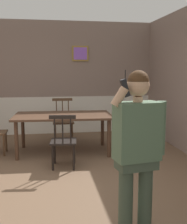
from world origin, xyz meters
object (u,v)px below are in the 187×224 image
dining_table (63,118)px  chair_at_table_head (63,141)px  chair_by_doorway (63,121)px  chair_near_window (129,126)px  person_figure (137,144)px

dining_table → chair_at_table_head: chair_at_table_head is taller
chair_by_doorway → chair_at_table_head: chair_by_doorway is taller
chair_near_window → person_figure: (-0.78, -2.91, 0.44)m
person_figure → chair_by_doorway: bearing=-92.1°
chair_near_window → person_figure: size_ratio=0.62×
dining_table → chair_near_window: chair_near_window is taller
dining_table → person_figure: person_figure is taller
dining_table → chair_at_table_head: size_ratio=2.11×
dining_table → chair_near_window: (1.33, -0.06, -0.19)m
dining_table → chair_by_doorway: chair_by_doorway is taller
dining_table → chair_by_doorway: 0.94m
chair_by_doorway → person_figure: size_ratio=0.60×
chair_near_window → chair_by_doorway: chair_near_window is taller
chair_by_doorway → chair_near_window: bearing=142.7°
chair_at_table_head → person_figure: person_figure is taller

